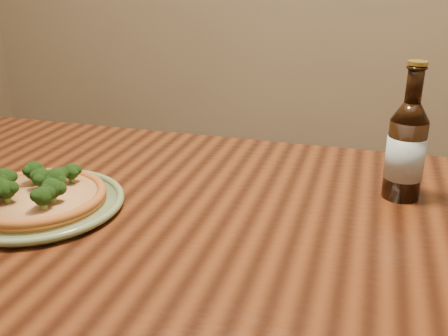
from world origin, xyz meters
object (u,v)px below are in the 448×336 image
(beer_bottle, at_px, (406,149))
(pizza, at_px, (36,195))
(table, at_px, (151,254))
(plate, at_px, (39,204))

(beer_bottle, bearing_deg, pizza, -179.55)
(table, distance_m, beer_bottle, 0.52)
(plate, relative_size, pizza, 1.26)
(table, height_order, beer_bottle, beer_bottle)
(pizza, xyz_separation_m, beer_bottle, (0.64, 0.24, 0.07))
(table, height_order, pizza, pizza)
(table, bearing_deg, pizza, -165.07)
(pizza, height_order, beer_bottle, beer_bottle)
(plate, height_order, pizza, pizza)
(plate, bearing_deg, pizza, -138.55)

